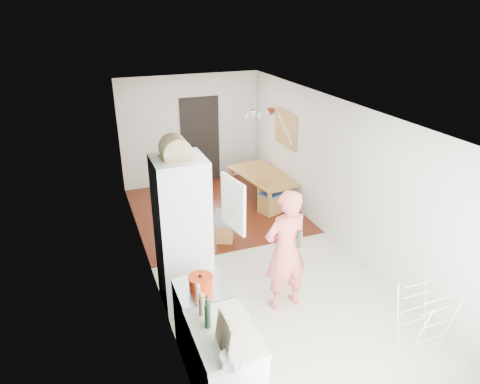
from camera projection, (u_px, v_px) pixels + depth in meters
room_shell at (249, 187)px, 6.70m from camera, size 3.20×7.00×2.50m
floor at (248, 255)px, 7.21m from camera, size 3.20×7.00×0.01m
wood_floor_overlay at (215, 210)px, 8.79m from camera, size 3.20×3.30×0.01m
sage_wall_panel at (177, 228)px, 4.23m from camera, size 0.02×3.00×1.30m
tile_splashback at (195, 319)px, 4.05m from camera, size 0.02×1.90×0.50m
doorway_recess at (200, 140)px, 9.84m from camera, size 0.90×0.04×2.00m
base_cabinet at (225, 368)px, 4.43m from camera, size 0.60×0.90×0.86m
worktop at (224, 333)px, 4.24m from camera, size 0.62×0.92×0.06m
range_cooker at (204, 321)px, 5.07m from camera, size 0.60×0.60×0.88m
cooker_top at (203, 289)px, 4.88m from camera, size 0.60×0.60×0.04m
fridge_housing at (183, 234)px, 5.69m from camera, size 0.66×0.66×2.15m
fridge_door at (233, 204)px, 5.44m from camera, size 0.14×0.56×0.70m
fridge_interior at (204, 198)px, 5.60m from camera, size 0.02×0.52×0.66m
pinboard at (286, 129)px, 8.72m from camera, size 0.03×0.90×0.70m
pinboard_frame at (285, 129)px, 8.72m from camera, size 0.00×0.94×0.74m
wall_sconce at (271, 112)px, 9.18m from camera, size 0.18×0.18×0.16m
person at (286, 240)px, 5.62m from camera, size 0.80×0.57×2.07m
dining_table at (266, 188)px, 9.17m from camera, size 1.01×1.54×0.50m
dining_chair at (270, 193)px, 8.50m from camera, size 0.46×0.46×0.86m
stool at (225, 231)px, 7.57m from camera, size 0.38×0.38×0.38m
grey_drape at (227, 218)px, 7.45m from camera, size 0.52×0.52×0.18m
drying_rack at (423, 319)px, 5.11m from camera, size 0.44×0.40×0.86m
bread_bin at (175, 150)px, 5.22m from camera, size 0.43×0.42×0.20m
red_casserole at (201, 283)px, 4.82m from camera, size 0.34×0.34×0.16m
steel_pan at (231, 360)px, 3.82m from camera, size 0.23×0.23×0.10m
held_bottle at (299, 239)px, 5.54m from camera, size 0.05×0.05×0.24m
bottle_a at (208, 312)px, 4.28m from camera, size 0.07×0.07×0.27m
bottle_b at (208, 316)px, 4.23m from camera, size 0.08×0.08×0.27m
bottle_c at (224, 330)px, 4.09m from camera, size 0.10×0.10×0.21m
pepper_mill_front at (202, 306)px, 4.41m from camera, size 0.07×0.07×0.22m
pepper_mill_back at (198, 296)px, 4.56m from camera, size 0.06×0.06×0.21m
chopping_boards at (224, 335)px, 3.93m from camera, size 0.11×0.26×0.36m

